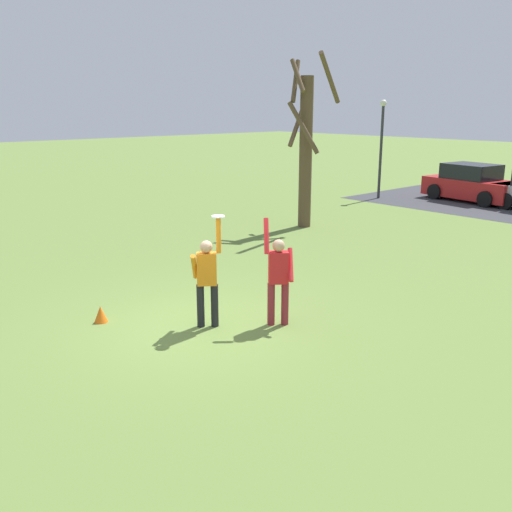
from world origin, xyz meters
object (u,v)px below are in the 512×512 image
Objects in this scene: frisbee_disc at (218,216)px; field_cone_orange at (101,314)px; person_catcher at (207,276)px; parked_car_red at (472,184)px; bare_tree_tall at (306,145)px; lamppost_by_lot at (381,139)px; person_defender at (278,275)px.

frisbee_disc is 3.00m from field_cone_orange.
field_cone_orange is at bearing 169.94° from person_catcher.
parked_car_red is 18.88m from field_cone_orange.
bare_tree_tall reaches higher than field_cone_orange.
person_catcher is at bearing -64.47° from lamppost_by_lot.
lamppost_by_lot is at bearing -134.87° from parked_car_red.
person_catcher is 16.61m from lamppost_by_lot.
lamppost_by_lot is (-2.05, 6.97, -0.18)m from bare_tree_tall.
frisbee_disc is at bearing 0.00° from person_catcher.
bare_tree_tall is at bearing -101.93° from person_defender.
person_catcher is 1.13m from frisbee_disc.
person_defender is 16.96m from parked_car_red.
person_catcher is 0.37× the size of bare_tree_tall.
bare_tree_tall reaches higher than parked_car_red.
parked_car_red reaches higher than field_cone_orange.
person_catcher is at bearing -127.63° from frisbee_disc.
bare_tree_tall reaches higher than lamppost_by_lot.
lamppost_by_lot is (-7.12, 14.92, 1.60)m from person_catcher.
person_catcher reaches higher than parked_car_red.
lamppost_by_lot reaches higher than frisbee_disc.
frisbee_disc reaches higher than parked_car_red.
parked_car_red is 1.01× the size of lamppost_by_lot.
person_catcher is 1.02× the size of person_defender.
frisbee_disc is 16.44m from lamppost_by_lot.
frisbee_disc is (0.14, 0.18, 1.11)m from person_catcher.
frisbee_disc is 9.38m from bare_tree_tall.
bare_tree_tall is (-5.22, 7.77, 0.67)m from frisbee_disc.
person_defender is at bearing 0.00° from person_catcher.
person_catcher is 0.48× the size of parked_car_red.
frisbee_disc is at bearing -68.72° from parked_car_red.
frisbee_disc is at bearing 43.29° from field_cone_orange.
person_catcher reaches higher than field_cone_orange.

